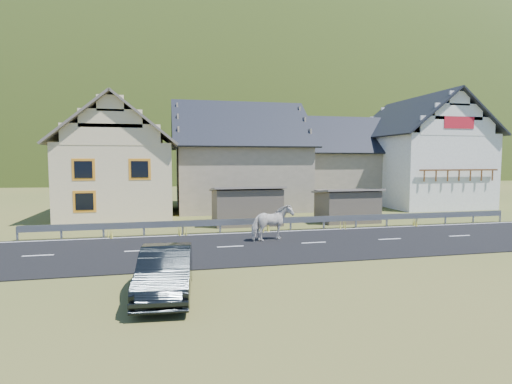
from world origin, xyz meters
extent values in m
plane|color=#42511F|center=(0.00, 0.00, 0.00)|extent=(160.00, 160.00, 0.00)
cube|color=black|center=(0.00, 0.00, 0.02)|extent=(60.00, 7.00, 0.04)
cube|color=silver|center=(0.00, 0.00, 0.04)|extent=(60.00, 6.60, 0.01)
cube|color=#93969B|center=(0.00, 3.68, 0.58)|extent=(28.00, 0.08, 0.34)
cube|color=#93969B|center=(-14.00, 3.70, 0.35)|extent=(0.10, 0.06, 0.70)
cube|color=#93969B|center=(-12.00, 3.70, 0.35)|extent=(0.10, 0.06, 0.70)
cube|color=#93969B|center=(-10.00, 3.70, 0.35)|extent=(0.10, 0.06, 0.70)
cube|color=#93969B|center=(-8.00, 3.70, 0.35)|extent=(0.10, 0.06, 0.70)
cube|color=#93969B|center=(-6.00, 3.70, 0.35)|extent=(0.10, 0.06, 0.70)
cube|color=#93969B|center=(-4.00, 3.70, 0.35)|extent=(0.10, 0.06, 0.70)
cube|color=#93969B|center=(-2.00, 3.70, 0.35)|extent=(0.10, 0.06, 0.70)
cube|color=#93969B|center=(0.00, 3.70, 0.35)|extent=(0.10, 0.06, 0.70)
cube|color=#93969B|center=(2.00, 3.70, 0.35)|extent=(0.10, 0.06, 0.70)
cube|color=#93969B|center=(4.00, 3.70, 0.35)|extent=(0.10, 0.06, 0.70)
cube|color=#93969B|center=(6.00, 3.70, 0.35)|extent=(0.10, 0.06, 0.70)
cube|color=#93969B|center=(8.00, 3.70, 0.35)|extent=(0.10, 0.06, 0.70)
cube|color=#93969B|center=(10.00, 3.70, 0.35)|extent=(0.10, 0.06, 0.70)
cube|color=#93969B|center=(12.00, 3.70, 0.35)|extent=(0.10, 0.06, 0.70)
cube|color=#93969B|center=(14.00, 3.70, 0.35)|extent=(0.10, 0.06, 0.70)
cube|color=brown|center=(-2.00, 6.50, 1.10)|extent=(4.30, 3.30, 2.40)
cube|color=brown|center=(4.50, 6.00, 1.00)|extent=(3.80, 2.90, 2.20)
cube|color=beige|center=(-10.00, 12.00, 2.50)|extent=(7.00, 9.00, 5.00)
cube|color=orange|center=(-11.60, 7.50, 3.40)|extent=(1.30, 0.12, 1.30)
cube|color=orange|center=(-8.40, 7.50, 3.40)|extent=(1.30, 0.12, 1.30)
cube|color=orange|center=(-11.60, 7.50, 1.50)|extent=(1.30, 0.12, 1.30)
cube|color=gray|center=(-12.00, 13.50, 6.56)|extent=(0.70, 0.70, 2.40)
cube|color=gray|center=(-1.00, 15.00, 2.50)|extent=(10.00, 9.00, 5.00)
cube|color=gray|center=(9.00, 17.00, 2.30)|extent=(9.00, 8.00, 4.60)
cube|color=white|center=(15.00, 14.00, 3.00)|extent=(8.00, 10.00, 6.00)
cube|color=red|center=(15.00, 8.97, 6.80)|extent=(2.60, 0.06, 0.90)
cube|color=brown|center=(15.00, 8.75, 3.20)|extent=(6.80, 0.12, 0.12)
ellipsoid|color=#22300F|center=(5.00, 180.00, -20.00)|extent=(440.00, 280.00, 260.00)
imported|color=beige|center=(-1.80, 0.94, 0.91)|extent=(1.57, 2.26, 1.74)
imported|color=black|center=(-6.82, -5.86, 0.70)|extent=(1.78, 4.32, 1.39)
camera|label=1|loc=(-6.68, -17.69, 3.97)|focal=28.00mm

